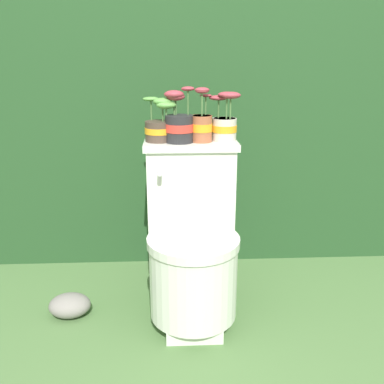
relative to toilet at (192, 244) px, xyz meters
The scene contains 8 objects.
ground_plane 0.35m from the toilet, 45.95° to the right, with size 12.00×12.00×0.00m, color #4C703D.
hedge_backdrop 1.13m from the toilet, 87.41° to the left, with size 3.84×0.93×1.75m.
toilet is the anchor object (origin of this frame).
potted_plant_left 0.53m from the toilet, 132.25° to the left, with size 0.14×0.12×0.19m.
potted_plant_midleft 0.52m from the toilet, 112.24° to the left, with size 0.13×0.12×0.23m.
potted_plant_middle 0.52m from the toilet, 69.78° to the left, with size 0.09×0.09×0.23m.
potted_plant_midright 0.54m from the toilet, 44.40° to the left, with size 0.13×0.11×0.21m.
garden_stone 0.62m from the toilet, behind, with size 0.19×0.15×0.10m.
Camera 1 is at (-0.13, -1.64, 1.12)m, focal length 40.00 mm.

